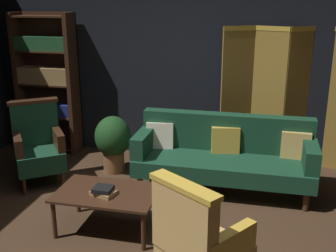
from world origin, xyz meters
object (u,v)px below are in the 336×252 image
(folding_screen, at_px, (284,96))
(armchair_gilt_accent, at_px, (199,244))
(potted_plant, at_px, (113,140))
(book_black_cloth, at_px, (103,189))
(velvet_couch, at_px, (224,152))
(book_tan_leather, at_px, (103,193))
(coffee_table, at_px, (107,196))
(armchair_wing_left, at_px, (38,146))
(bookshelf, at_px, (47,80))

(folding_screen, height_order, armchair_gilt_accent, folding_screen)
(folding_screen, bearing_deg, potted_plant, -161.42)
(folding_screen, distance_m, potted_plant, 2.35)
(potted_plant, bearing_deg, book_black_cloth, -73.29)
(velvet_couch, xyz_separation_m, armchair_gilt_accent, (0.02, -2.07, 0.04))
(book_tan_leather, bearing_deg, potted_plant, 106.71)
(coffee_table, distance_m, book_black_cloth, 0.13)
(velvet_couch, bearing_deg, armchair_wing_left, -170.24)
(potted_plant, distance_m, book_tan_leather, 1.55)
(book_tan_leather, bearing_deg, book_black_cloth, 90.00)
(armchair_gilt_accent, height_order, potted_plant, armchair_gilt_accent)
(coffee_table, relative_size, armchair_wing_left, 0.96)
(velvet_couch, bearing_deg, potted_plant, 174.35)
(book_black_cloth, bearing_deg, potted_plant, 106.71)
(velvet_couch, height_order, potted_plant, velvet_couch)
(velvet_couch, distance_m, armchair_gilt_accent, 2.07)
(velvet_couch, relative_size, potted_plant, 2.76)
(potted_plant, bearing_deg, armchair_gilt_accent, -55.84)
(folding_screen, bearing_deg, bookshelf, -177.72)
(coffee_table, relative_size, book_tan_leather, 4.33)
(velvet_couch, height_order, armchair_wing_left, armchair_wing_left)
(coffee_table, bearing_deg, armchair_wing_left, 144.88)
(bookshelf, relative_size, book_black_cloth, 11.28)
(velvet_couch, bearing_deg, bookshelf, 164.68)
(folding_screen, bearing_deg, armchair_gilt_accent, -102.71)
(potted_plant, relative_size, book_tan_leather, 3.33)
(velvet_couch, relative_size, book_tan_leather, 9.19)
(coffee_table, bearing_deg, book_black_cloth, -96.29)
(folding_screen, height_order, book_tan_leather, folding_screen)
(armchair_wing_left, bearing_deg, potted_plant, 34.42)
(velvet_couch, relative_size, book_black_cloth, 11.66)
(armchair_wing_left, xyz_separation_m, potted_plant, (0.78, 0.54, -0.05))
(bookshelf, distance_m, potted_plant, 1.50)
(coffee_table, xyz_separation_m, potted_plant, (-0.45, 1.41, 0.07))
(folding_screen, bearing_deg, velvet_couch, -127.91)
(armchair_gilt_accent, bearing_deg, velvet_couch, 90.49)
(folding_screen, xyz_separation_m, book_black_cloth, (-1.72, -2.21, -0.50))
(bookshelf, bearing_deg, book_tan_leather, -51.30)
(book_tan_leather, bearing_deg, armchair_gilt_accent, -34.71)
(velvet_couch, height_order, coffee_table, velvet_couch)
(coffee_table, height_order, book_black_cloth, book_black_cloth)
(bookshelf, relative_size, velvet_couch, 0.97)
(velvet_couch, distance_m, coffee_table, 1.63)
(bookshelf, xyz_separation_m, armchair_gilt_accent, (2.72, -2.81, -0.59))
(bookshelf, bearing_deg, folding_screen, 2.28)
(armchair_gilt_accent, bearing_deg, coffee_table, 142.40)
(folding_screen, relative_size, velvet_couch, 0.90)
(book_tan_leather, bearing_deg, coffee_table, 83.71)
(armchair_gilt_accent, xyz_separation_m, armchair_wing_left, (-2.28, 1.68, 0.00))
(bookshelf, height_order, potted_plant, bookshelf)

